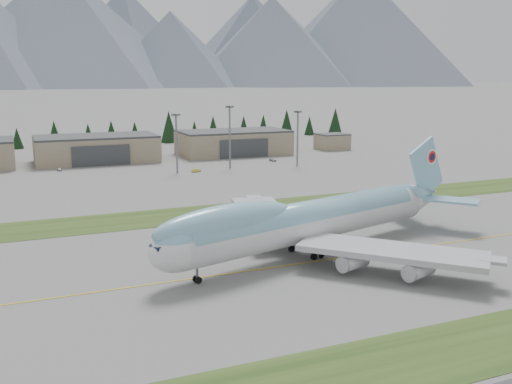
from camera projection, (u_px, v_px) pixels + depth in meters
name	position (u px, v px, depth m)	size (l,w,h in m)	color
ground	(293.00, 265.00, 104.60)	(7000.00, 7000.00, 0.00)	slate
grass_strip_near	(431.00, 356.00, 70.29)	(400.00, 14.00, 0.08)	#294016
grass_strip_far	(214.00, 213.00, 145.24)	(400.00, 18.00, 0.08)	#294016
taxiway_line_main	(293.00, 265.00, 104.60)	(400.00, 0.40, 0.02)	gold
boeing_747_freighter	(309.00, 220.00, 109.70)	(78.48, 65.33, 20.67)	silver
hangar_center	(96.00, 149.00, 233.19)	(48.00, 26.60, 10.80)	gray
hangar_right	(233.00, 142.00, 256.12)	(48.00, 26.60, 10.80)	gray
control_shed	(332.00, 141.00, 273.82)	(14.00, 12.00, 7.60)	gray
floodlight_masts	(179.00, 130.00, 203.72)	(116.26, 8.02, 23.58)	slate
service_vehicle_a	(59.00, 171.00, 210.68)	(1.33, 3.29, 1.12)	#BABABC
service_vehicle_b	(196.00, 172.00, 208.12)	(1.30, 3.68, 1.21)	gold
service_vehicle_c	(273.00, 161.00, 235.19)	(1.60, 3.94, 1.14)	#A4A5A8
conifer_belt	(127.00, 130.00, 297.37)	(272.76, 16.35, 16.83)	black
mountain_ridge_front	(36.00, 24.00, 2095.55)	(4247.44, 1170.85, 528.78)	#46545E
mountain_ridge_rear	(53.00, 34.00, 2736.69)	(4419.64, 986.42, 493.21)	#46545E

